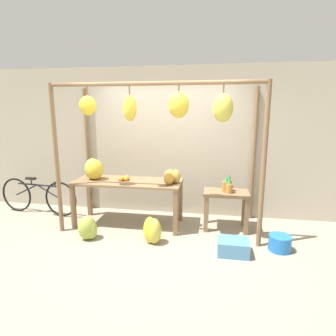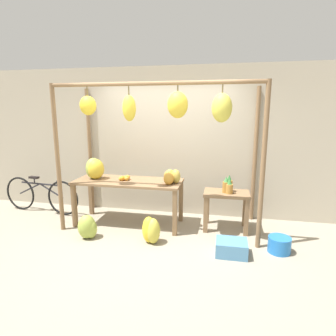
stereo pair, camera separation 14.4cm
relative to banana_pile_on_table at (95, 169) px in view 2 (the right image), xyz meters
The scene contains 14 objects.
ground_plane 1.67m from the banana_pile_on_table, 28.22° to the right, with size 20.00×20.00×0.00m, color gray.
shop_wall_back 1.47m from the banana_pile_on_table, 32.63° to the left, with size 8.00×0.08×2.80m.
stall_awning 1.57m from the banana_pile_on_table, 12.03° to the right, with size 3.27×1.29×2.41m.
display_table_main 0.68m from the banana_pile_on_table, ahead, with size 1.87×0.72×0.80m.
display_table_side 2.36m from the banana_pile_on_table, ahead, with size 0.75×0.50×0.65m.
banana_pile_on_table is the anchor object (origin of this frame).
orange_pile 0.58m from the banana_pile_on_table, ahead, with size 0.18×0.18×0.09m.
pineapple_cluster 2.34m from the banana_pile_on_table, ahead, with size 0.17×0.24×0.29m.
banana_pile_ground_left 1.07m from the banana_pile_on_table, 75.71° to the right, with size 0.37×0.36×0.38m.
banana_pile_ground_right 1.56m from the banana_pile_on_table, 28.29° to the right, with size 0.36×0.31×0.42m.
fruit_crate_white 2.66m from the banana_pile_on_table, 17.71° to the right, with size 0.44×0.35×0.21m.
blue_bucket 3.24m from the banana_pile_on_table, 10.21° to the right, with size 0.32×0.32×0.23m.
parked_bicycle 1.44m from the banana_pile_on_table, behind, with size 1.71×0.22×0.72m.
papaya_pile 1.39m from the banana_pile_on_table, ahead, with size 0.35×0.36×0.24m.
Camera 2 is at (1.06, -3.87, 2.00)m, focal length 30.00 mm.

